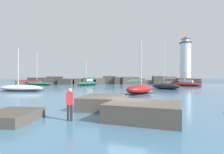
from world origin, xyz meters
TOP-DOWN VIEW (x-y plane):
  - ground_plane at (0.00, 0.00)m, footprint 600.00×600.00m
  - open_sea_beyond at (0.00, 105.49)m, footprint 400.00×116.00m
  - breakwater_jetty at (1.20, 45.28)m, footprint 59.24×7.08m
  - lighthouse at (26.47, 46.91)m, footprint 4.65×4.65m
  - foreground_rocks at (-0.24, -0.48)m, footprint 17.32×7.98m
  - sailboat_moored_0 at (3.51, 12.73)m, footprint 5.43×5.38m
  - sailboat_moored_1 at (-15.15, 18.32)m, footprint 7.64×3.37m
  - sailboat_moored_2 at (19.34, 31.21)m, footprint 6.61×6.24m
  - sailboat_moored_3 at (10.30, 21.09)m, footprint 5.19×4.93m
  - sailboat_moored_4 at (-19.28, 37.77)m, footprint 7.45×3.10m
  - sailboat_moored_5 at (-5.88, 37.11)m, footprint 6.22×7.59m
  - person_on_rocks at (-3.36, -1.80)m, footprint 0.36×0.23m

SIDE VIEW (x-z plane):
  - ground_plane at x=0.00m, z-range 0.00..0.00m
  - open_sea_beyond at x=0.00m, z-range 0.00..0.01m
  - foreground_rocks at x=-0.24m, z-range -0.04..0.92m
  - sailboat_moored_4 at x=-19.28m, z-range -4.17..5.17m
  - sailboat_moored_1 at x=-15.15m, z-range -3.02..4.08m
  - sailboat_moored_2 at x=19.34m, z-range -4.81..5.99m
  - sailboat_moored_3 at x=10.30m, z-range -4.30..5.54m
  - sailboat_moored_5 at x=-5.88m, z-range -2.95..4.25m
  - sailboat_moored_0 at x=3.51m, z-range -3.20..4.52m
  - person_on_rocks at x=-3.36m, z-range 0.11..1.88m
  - breakwater_jetty at x=1.20m, z-range -0.26..2.33m
  - lighthouse at x=26.47m, z-range -0.94..15.17m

